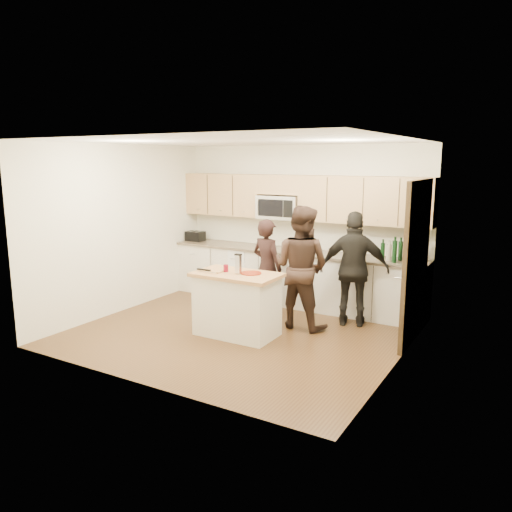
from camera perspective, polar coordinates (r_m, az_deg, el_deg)
The scene contains 21 objects.
floor at distance 7.30m, azimuth -1.80°, elevation -8.68°, with size 4.50×4.50×0.00m, color #55381D.
room_shell at distance 6.92m, azimuth -1.89°, elevation 4.95°, with size 4.52×4.02×2.71m.
back_cabinetry at distance 8.59m, azimuth 4.19°, elevation -2.42°, with size 4.50×0.66×0.94m.
upper_cabinetry at distance 8.50m, azimuth 4.96°, elevation 6.79°, with size 4.50×0.33×0.75m.
microwave at distance 8.63m, azimuth 2.77°, elevation 5.59°, with size 0.76×0.41×0.40m.
doorway at distance 6.99m, azimuth 17.93°, elevation -0.26°, with size 0.06×1.25×2.20m.
framed_picture at distance 8.08m, azimuth 17.74°, elevation 2.07°, with size 0.30×0.03×0.38m.
dish_towel at distance 8.81m, azimuth -1.87°, elevation 0.13°, with size 0.34×0.60×0.48m.
island at distance 7.06m, azimuth -2.20°, elevation -5.49°, with size 1.21×0.71×0.90m.
red_plate at distance 6.91m, azimuth -0.56°, elevation -1.97°, with size 0.29×0.29×0.02m, color maroon.
box_grater at distance 6.86m, azimuth -2.05°, elevation -0.83°, with size 0.09×0.07×0.27m.
drink_glass at distance 7.03m, azimuth -3.46°, elevation -1.41°, with size 0.07×0.07×0.10m, color maroon.
cutting_board at distance 7.05m, azimuth -4.68°, elevation -1.73°, with size 0.23×0.18×0.02m, color #B4794B.
tongs at distance 7.08m, azimuth -5.99°, elevation -1.56°, with size 0.22×0.03×0.02m, color black.
knife at distance 6.93m, azimuth -5.24°, elevation -1.86°, with size 0.17×0.02×0.01m, color silver.
toaster at distance 9.53m, azimuth -6.94°, elevation 2.27°, with size 0.33×0.23×0.18m.
bottle_cluster at distance 7.85m, azimuth 16.35°, elevation 0.67°, with size 0.66×0.33×0.39m.
orchid at distance 7.81m, azimuth 17.99°, elevation 1.10°, with size 0.27×0.22×0.50m, color #2C6E32.
woman_left at distance 7.90m, azimuth 1.27°, elevation -1.32°, with size 0.56×0.37×1.55m, color black.
woman_center at distance 7.33m, azimuth 5.15°, elevation -1.29°, with size 0.88×0.69×1.81m, color black.
woman_right at distance 7.52m, azimuth 11.19°, elevation -1.50°, with size 1.01×0.42×1.72m, color black.
Camera 1 is at (3.67, -5.82, 2.45)m, focal length 35.00 mm.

